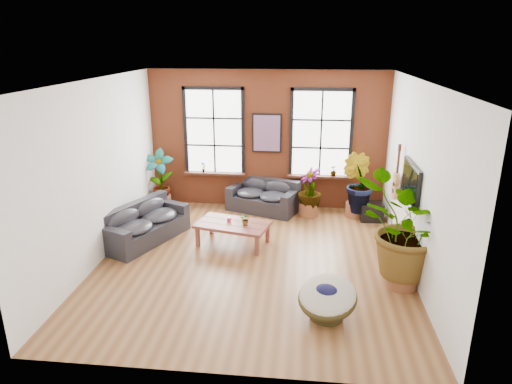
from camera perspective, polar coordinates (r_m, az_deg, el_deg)
room at (r=8.65m, az=-0.32°, el=2.17°), size 6.04×6.54×3.54m
sofa_back at (r=11.67m, az=0.97°, el=-0.59°), size 1.92×1.40×0.80m
sofa_left at (r=10.23m, az=-13.90°, el=-3.96°), size 1.60×2.22×0.81m
coffee_table at (r=9.73m, az=-2.91°, el=-4.19°), size 1.67×1.19×0.58m
papasan_chair at (r=7.39m, az=8.90°, el=-12.92°), size 1.18×1.18×0.69m
poster at (r=11.54m, az=1.37°, el=7.36°), size 0.74×0.06×0.98m
tv_wall_unit at (r=9.31m, az=18.26°, el=1.09°), size 0.13×1.86×1.20m
media_box at (r=11.41m, az=14.21°, el=-2.38°), size 0.55×0.47×0.44m
pot_back_left at (r=12.10m, az=-11.70°, el=-1.19°), size 0.49×0.49×0.36m
pot_back_right at (r=11.60m, az=12.29°, el=-2.15°), size 0.49×0.49×0.35m
pot_right_wall at (r=8.61m, az=17.78°, el=-10.02°), size 0.64×0.64×0.39m
pot_mid at (r=11.43m, az=6.56°, el=-2.12°), size 0.60×0.60×0.35m
floor_plant_back_left at (r=11.90m, az=-11.98°, el=1.88°), size 0.79×0.58×1.41m
floor_plant_back_right at (r=11.35m, az=12.52°, el=1.07°), size 1.01×1.00×1.43m
floor_plant_right_wall at (r=8.26m, az=18.26°, el=-4.48°), size 2.20×2.21×1.86m
floor_plant_mid at (r=11.27m, az=6.72°, el=0.30°), size 0.83×0.83×1.09m
table_plant at (r=9.56m, az=-1.30°, el=-3.43°), size 0.25×0.23×0.25m
sill_plant_left at (r=11.95m, az=-6.61°, el=3.12°), size 0.17×0.17×0.27m
sill_plant_right at (r=11.69m, az=9.65°, el=2.64°), size 0.19×0.19×0.27m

